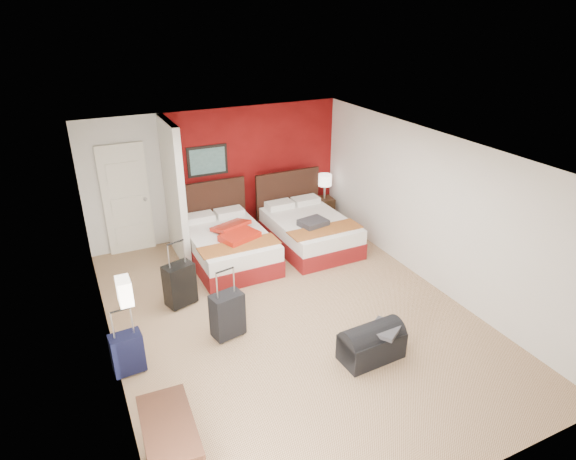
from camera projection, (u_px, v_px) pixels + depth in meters
ground at (290, 315)px, 7.34m from camera, size 6.50×6.50×0.00m
room_walls at (167, 220)px, 7.42m from camera, size 5.02×6.52×2.50m
red_accent_panel at (254, 169)px, 9.75m from camera, size 3.50×0.04×2.50m
partition_wall at (174, 192)px, 8.56m from camera, size 0.12×1.20×2.50m
entry_door at (126, 199)px, 8.85m from camera, size 0.82×0.06×2.05m
bed_left at (229, 248)px, 8.73m from camera, size 1.35×1.91×0.57m
bed_right at (310, 233)px, 9.31m from camera, size 1.36×1.91×0.57m
red_suitcase_open at (235, 231)px, 8.55m from camera, size 0.90×1.04×0.11m
jacket_bundle at (313, 223)px, 8.88m from camera, size 0.54×0.46×0.11m
nightstand at (324, 209)px, 10.44m from camera, size 0.39×0.39×0.51m
table_lamp at (325, 187)px, 10.23m from camera, size 0.32×0.32×0.52m
suitcase_black at (180, 286)px, 7.46m from camera, size 0.51×0.40×0.66m
suitcase_charcoal at (228, 316)px, 6.75m from camera, size 0.48×0.35×0.64m
suitcase_navy at (128, 355)px, 6.09m from camera, size 0.40×0.26×0.53m
duffel_bag at (371, 345)px, 6.37m from camera, size 0.84×0.48×0.42m
jacket_draped at (385, 329)px, 6.29m from camera, size 0.53×0.51×0.05m
desk at (172, 454)px, 4.61m from camera, size 0.51×0.95×0.77m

